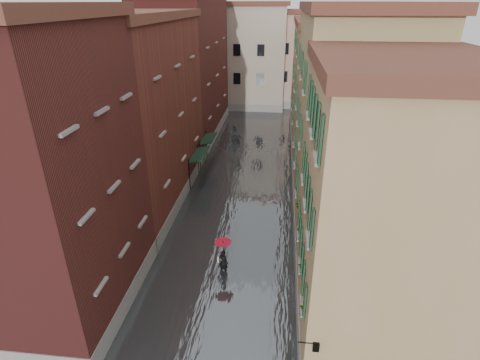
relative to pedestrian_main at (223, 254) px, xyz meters
The scene contains 16 objects.
ground 1.58m from the pedestrian_main, 95.58° to the right, with size 120.00×120.00×0.00m, color #505052.
floodwater 12.12m from the pedestrian_main, 90.43° to the left, with size 10.00×60.00×0.20m, color #44494C.
building_left_near 9.29m from the pedestrian_main, 157.52° to the right, with size 6.00×8.00×13.00m, color maroon.
building_left_mid 11.84m from the pedestrian_main, 131.32° to the left, with size 6.00×14.00×12.50m, color brown.
building_left_far 24.80m from the pedestrian_main, 107.09° to the left, with size 6.00×16.00×14.00m, color maroon.
building_right_near 8.74m from the pedestrian_main, 23.02° to the right, with size 6.00×8.00×11.50m, color #9A814F.
building_right_mid 11.84m from the pedestrian_main, 49.42° to the left, with size 6.00×14.00×13.00m, color #9C875E.
building_right_far 24.49m from the pedestrian_main, 73.33° to the left, with size 6.00×16.00×11.50m, color #9A814F.
building_end_cream 37.56m from the pedestrian_main, 94.77° to the left, with size 12.00×9.00×13.00m, color #B09E8C.
building_end_pink 39.79m from the pedestrian_main, 81.40° to the left, with size 10.00×9.00×12.00m, color tan.
awning_near 11.58m from the pedestrian_main, 108.08° to the left, with size 1.09×3.27×2.80m.
awning_far 15.22m from the pedestrian_main, 103.63° to the left, with size 1.09×3.00×2.80m.
wall_lantern 8.31m from the pedestrian_main, 58.56° to the right, with size 0.71×0.22×0.35m.
window_planters 4.63m from the pedestrian_main, ahead, with size 0.59×10.57×0.84m.
pedestrian_main is the anchor object (origin of this frame).
pedestrian_far 21.43m from the pedestrian_main, 95.53° to the left, with size 0.87×0.68×1.79m, color black.
Camera 1 is at (2.78, -15.20, 13.54)m, focal length 28.00 mm.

